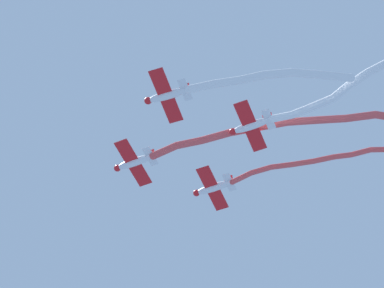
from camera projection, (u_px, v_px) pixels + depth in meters
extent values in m
ellipsoid|color=white|center=(135.00, 162.00, 79.59)|extent=(4.98, 1.46, 1.00)
sphere|color=red|center=(117.00, 168.00, 80.12)|extent=(0.93, 0.93, 0.85)
ellipsoid|color=#1E2D4C|center=(130.00, 162.00, 80.04)|extent=(1.28, 0.78, 0.54)
cube|color=red|center=(133.00, 163.00, 79.52)|extent=(2.34, 7.27, 0.13)
cube|color=white|center=(150.00, 156.00, 79.20)|extent=(1.19, 2.87, 0.11)
cube|color=red|center=(150.00, 154.00, 79.65)|extent=(1.12, 0.24, 1.38)
cylinder|color=#DB4C4C|center=(165.00, 151.00, 78.80)|extent=(3.29, 1.21, 1.31)
cylinder|color=#DB4C4C|center=(190.00, 143.00, 78.44)|extent=(3.26, 1.16, 0.99)
cylinder|color=#DB4C4C|center=(216.00, 136.00, 78.00)|extent=(3.40, 0.91, 0.97)
cylinder|color=#DB4C4C|center=(245.00, 130.00, 77.61)|extent=(3.70, 1.32, 1.09)
cylinder|color=#DB4C4C|center=(274.00, 125.00, 77.44)|extent=(3.49, 1.38, 1.15)
cylinder|color=#DB4C4C|center=(303.00, 121.00, 77.24)|extent=(3.74, 1.63, 1.01)
cylinder|color=#DB4C4C|center=(332.00, 119.00, 76.93)|extent=(3.31, 1.53, 1.07)
cylinder|color=#DB4C4C|center=(361.00, 117.00, 76.90)|extent=(3.77, 1.73, 1.38)
sphere|color=#DB4C4C|center=(153.00, 156.00, 78.99)|extent=(0.90, 0.90, 0.90)
sphere|color=#DB4C4C|center=(177.00, 146.00, 78.61)|extent=(0.90, 0.90, 0.90)
sphere|color=#DB4C4C|center=(203.00, 140.00, 78.27)|extent=(0.90, 0.90, 0.90)
sphere|color=#DB4C4C|center=(230.00, 133.00, 77.73)|extent=(0.90, 0.90, 0.90)
sphere|color=#DB4C4C|center=(260.00, 127.00, 77.49)|extent=(0.90, 0.90, 0.90)
sphere|color=#DB4C4C|center=(288.00, 122.00, 77.39)|extent=(0.90, 0.90, 0.90)
sphere|color=#DB4C4C|center=(319.00, 120.00, 77.09)|extent=(0.90, 0.90, 0.90)
sphere|color=#DB4C4C|center=(346.00, 118.00, 76.77)|extent=(0.90, 0.90, 0.90)
sphere|color=#DB4C4C|center=(376.00, 115.00, 77.02)|extent=(0.90, 0.90, 0.90)
ellipsoid|color=white|center=(168.00, 95.00, 73.68)|extent=(4.92, 1.05, 1.00)
sphere|color=red|center=(148.00, 101.00, 74.11)|extent=(0.86, 0.86, 0.85)
ellipsoid|color=#1E2D4C|center=(163.00, 95.00, 74.10)|extent=(1.23, 0.68, 0.54)
cube|color=red|center=(166.00, 96.00, 73.60)|extent=(1.74, 7.16, 0.13)
cube|color=white|center=(185.00, 90.00, 73.38)|extent=(0.96, 2.80, 0.11)
cube|color=red|center=(184.00, 88.00, 73.83)|extent=(1.12, 0.14, 1.38)
cylinder|color=white|center=(201.00, 87.00, 72.85)|extent=(3.06, 0.96, 1.14)
cylinder|color=white|center=(227.00, 82.00, 72.11)|extent=(3.03, 1.06, 1.36)
cylinder|color=white|center=(251.00, 78.00, 71.55)|extent=(2.72, 1.09, 0.95)
cylinder|color=white|center=(278.00, 74.00, 71.10)|extent=(3.23, 1.32, 1.26)
cylinder|color=white|center=(306.00, 74.00, 70.59)|extent=(3.33, 1.78, 1.47)
cylinder|color=white|center=(336.00, 76.00, 70.38)|extent=(3.38, 2.07, 1.10)
sphere|color=white|center=(188.00, 89.00, 73.19)|extent=(0.91, 0.91, 0.91)
sphere|color=white|center=(214.00, 84.00, 72.51)|extent=(0.91, 0.91, 0.91)
sphere|color=white|center=(240.00, 80.00, 71.72)|extent=(0.91, 0.91, 0.91)
sphere|color=white|center=(263.00, 75.00, 71.39)|extent=(0.91, 0.91, 0.91)
sphere|color=white|center=(292.00, 72.00, 70.82)|extent=(0.91, 0.91, 0.91)
sphere|color=white|center=(321.00, 75.00, 70.37)|extent=(0.91, 0.91, 0.91)
sphere|color=white|center=(351.00, 78.00, 70.38)|extent=(0.91, 0.91, 0.91)
ellipsoid|color=white|center=(214.00, 188.00, 82.26)|extent=(4.97, 1.37, 1.00)
sphere|color=red|center=(196.00, 193.00, 82.77)|extent=(0.92, 0.92, 0.85)
ellipsoid|color=#1E2D4C|center=(209.00, 187.00, 82.70)|extent=(1.27, 0.76, 0.54)
cube|color=red|center=(213.00, 189.00, 82.19)|extent=(2.20, 7.25, 0.13)
cube|color=white|center=(229.00, 182.00, 81.89)|extent=(1.14, 2.85, 0.11)
cube|color=red|center=(228.00, 180.00, 82.34)|extent=(1.12, 0.22, 1.38)
cylinder|color=#DB4C4C|center=(242.00, 177.00, 81.57)|extent=(2.76, 0.99, 1.15)
cylinder|color=#DB4C4C|center=(261.00, 170.00, 81.50)|extent=(2.72, 0.94, 1.17)
cylinder|color=#DB4C4C|center=(282.00, 166.00, 81.47)|extent=(2.69, 1.10, 0.74)
cylinder|color=#DB4C4C|center=(303.00, 163.00, 81.25)|extent=(2.79, 1.00, 0.70)
cylinder|color=#DB4C4C|center=(324.00, 159.00, 81.25)|extent=(2.70, 1.17, 1.19)
cylinder|color=#DB4C4C|center=(342.00, 156.00, 81.36)|extent=(2.32, 1.09, 0.80)
cylinder|color=#DB4C4C|center=(361.00, 152.00, 81.33)|extent=(2.57, 0.91, 1.03)
cylinder|color=#DB4C4C|center=(380.00, 150.00, 81.41)|extent=(2.48, 1.41, 0.85)
sphere|color=#DB4C4C|center=(232.00, 182.00, 81.69)|extent=(0.67, 0.67, 0.67)
sphere|color=#DB4C4C|center=(251.00, 173.00, 81.45)|extent=(0.67, 0.67, 0.67)
sphere|color=#DB4C4C|center=(271.00, 167.00, 81.55)|extent=(0.67, 0.67, 0.67)
sphere|color=#DB4C4C|center=(292.00, 164.00, 81.39)|extent=(0.67, 0.67, 0.67)
sphere|color=#DB4C4C|center=(314.00, 161.00, 81.12)|extent=(0.67, 0.67, 0.67)
sphere|color=#DB4C4C|center=(334.00, 157.00, 81.38)|extent=(0.67, 0.67, 0.67)
sphere|color=#DB4C4C|center=(351.00, 155.00, 81.34)|extent=(0.67, 0.67, 0.67)
sphere|color=#DB4C4C|center=(370.00, 150.00, 81.33)|extent=(0.67, 0.67, 0.67)
ellipsoid|color=white|center=(252.00, 125.00, 76.27)|extent=(4.97, 1.38, 1.00)
sphere|color=red|center=(233.00, 132.00, 76.78)|extent=(0.92, 0.92, 0.85)
ellipsoid|color=#1E2D4C|center=(247.00, 125.00, 76.71)|extent=(1.28, 0.76, 0.54)
cube|color=red|center=(251.00, 126.00, 76.20)|extent=(2.21, 7.25, 0.13)
cube|color=white|center=(269.00, 119.00, 75.90)|extent=(1.15, 2.85, 0.11)
cube|color=red|center=(267.00, 117.00, 76.35)|extent=(1.12, 0.22, 1.38)
cylinder|color=white|center=(282.00, 117.00, 75.27)|extent=(2.57, 1.01, 1.31)
cylinder|color=white|center=(302.00, 111.00, 74.44)|extent=(2.57, 1.34, 1.09)
cylinder|color=white|center=(322.00, 103.00, 73.45)|extent=(2.87, 1.55, 1.30)
cylinder|color=white|center=(341.00, 91.00, 72.46)|extent=(2.48, 1.84, 1.04)
cylinder|color=white|center=(359.00, 79.00, 71.55)|extent=(2.60, 1.78, 0.99)
cylinder|color=white|center=(379.00, 67.00, 70.40)|extent=(2.83, 1.75, 1.40)
sphere|color=white|center=(272.00, 119.00, 75.69)|extent=(0.88, 0.88, 0.88)
sphere|color=white|center=(292.00, 115.00, 74.85)|extent=(0.88, 0.88, 0.88)
sphere|color=white|center=(312.00, 107.00, 74.02)|extent=(0.88, 0.88, 0.88)
sphere|color=white|center=(333.00, 98.00, 72.88)|extent=(0.88, 0.88, 0.88)
sphere|color=white|center=(349.00, 85.00, 72.05)|extent=(0.88, 0.88, 0.88)
sphere|color=white|center=(368.00, 72.00, 71.06)|extent=(0.88, 0.88, 0.88)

